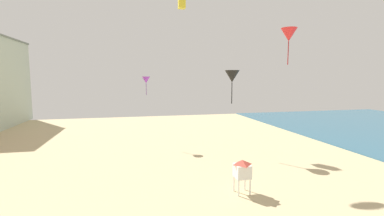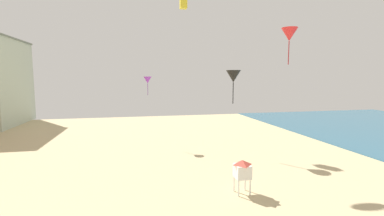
% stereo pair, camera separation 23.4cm
% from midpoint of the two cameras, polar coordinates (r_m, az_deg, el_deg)
% --- Properties ---
extents(lifeguard_stand, '(1.10, 1.10, 2.55)m').
position_cam_midpoint_polar(lifeguard_stand, '(20.41, 10.48, -12.89)').
color(lifeguard_stand, white).
rests_on(lifeguard_stand, ground).
extents(kite_purple_delta, '(1.07, 1.07, 2.42)m').
position_cam_midpoint_polar(kite_purple_delta, '(35.09, -10.10, 5.99)').
color(kite_purple_delta, purple).
extents(kite_yellow_box_2, '(0.94, 0.94, 1.48)m').
position_cam_midpoint_polar(kite_yellow_box_2, '(39.30, -2.42, 21.74)').
color(kite_yellow_box_2, yellow).
extents(kite_black_delta, '(1.66, 1.66, 3.78)m').
position_cam_midpoint_polar(kite_black_delta, '(30.31, 8.45, 6.78)').
color(kite_black_delta, black).
extents(kite_red_delta, '(1.16, 1.16, 2.63)m').
position_cam_midpoint_polar(kite_red_delta, '(21.05, 19.91, 14.67)').
color(kite_red_delta, red).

